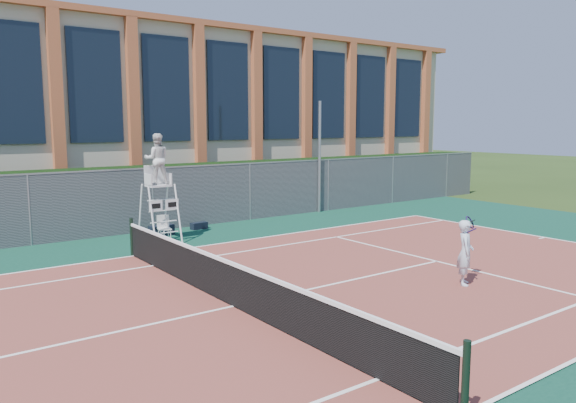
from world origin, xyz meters
TOP-DOWN VIEW (x-y plane):
  - ground at (0.00, 0.00)m, footprint 120.00×120.00m
  - apron at (0.00, 1.00)m, footprint 36.00×20.00m
  - tennis_court at (0.00, 0.00)m, footprint 23.77×10.97m
  - tennis_net at (0.00, 0.00)m, footprint 0.10×11.30m
  - fence at (0.00, 8.80)m, footprint 40.00×0.06m
  - hedge at (0.00, 10.00)m, footprint 40.00×1.40m
  - building at (0.00, 17.95)m, footprint 45.00×10.60m
  - steel_pole at (9.42, 8.70)m, footprint 0.12×0.12m
  - umpire_chair at (1.45, 7.05)m, footprint 0.97×1.49m
  - plastic_chair at (1.58, 6.99)m, footprint 0.45×0.45m
  - sports_bag_near at (1.87, 7.84)m, footprint 0.86×0.42m
  - sports_bag_far at (3.44, 8.18)m, footprint 0.63×0.33m
  - tennis_player at (5.14, -1.81)m, footprint 0.92×0.73m

SIDE VIEW (x-z plane):
  - ground at x=0.00m, z-range 0.00..0.00m
  - apron at x=0.00m, z-range 0.00..0.01m
  - tennis_court at x=0.00m, z-range 0.01..0.03m
  - sports_bag_far at x=3.44m, z-range 0.01..0.25m
  - sports_bag_near at x=1.87m, z-range 0.01..0.36m
  - plastic_chair at x=1.58m, z-range 0.08..0.91m
  - tennis_net at x=0.00m, z-range -0.01..1.09m
  - tennis_player at x=5.14m, z-range 0.02..1.57m
  - fence at x=0.00m, z-range 0.00..2.20m
  - hedge at x=0.00m, z-range 0.00..2.20m
  - steel_pole at x=9.42m, z-range 0.00..4.69m
  - umpire_chair at x=1.45m, z-range 0.80..4.28m
  - building at x=0.00m, z-range 0.03..8.26m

